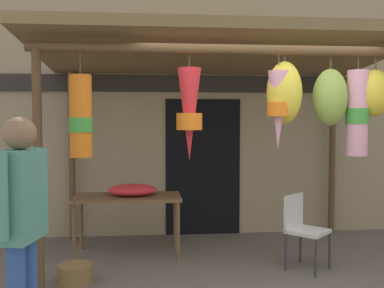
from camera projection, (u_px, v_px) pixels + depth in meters
shop_facade at (224, 114)px, 6.75m from camera, size 12.02×0.29×3.58m
market_stall_canopy at (227, 67)px, 5.27m from camera, size 4.30×2.44×2.68m
display_table at (127, 202)px, 5.65m from camera, size 1.34×0.66×0.74m
flower_heap_on_table at (134, 190)px, 5.64m from camera, size 0.61×0.43×0.15m
folding_chair at (302, 225)px, 5.10m from camera, size 0.57×0.57×0.84m
wicker_basket_by_table at (75, 274)px, 4.65m from camera, size 0.36×0.36×0.20m
vendor_in_orange at (21, 216)px, 3.15m from camera, size 0.29×0.58×1.72m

